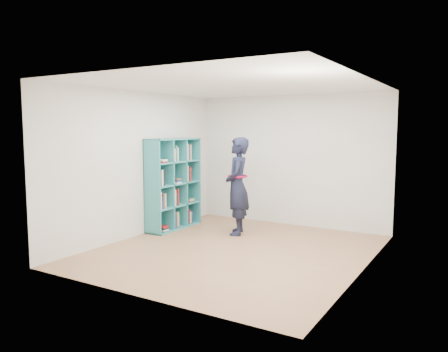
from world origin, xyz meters
The scene contains 9 objects.
floor centered at (0.00, 0.00, 0.00)m, with size 4.50×4.50×0.00m, color #946543.
ceiling centered at (0.00, 0.00, 2.60)m, with size 4.50×4.50×0.00m, color white.
wall_left centered at (-2.00, 0.00, 1.30)m, with size 0.02×4.50×2.60m, color beige.
wall_right centered at (2.00, 0.00, 1.30)m, with size 0.02×4.50×2.60m, color beige.
wall_back centered at (0.00, 2.25, 1.30)m, with size 4.00×0.02×2.60m, color beige.
wall_front centered at (0.00, -2.25, 1.30)m, with size 4.00×0.02×2.60m, color beige.
bookshelf centered at (-1.83, 0.77, 0.85)m, with size 0.38×1.31×1.75m.
person centered at (-0.50, 0.99, 0.89)m, with size 0.66×0.77×1.79m.
smartphone centered at (-0.68, 1.00, 1.01)m, with size 0.07×0.08×0.13m.
Camera 1 is at (3.35, -5.92, 1.94)m, focal length 35.00 mm.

